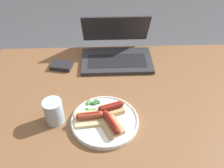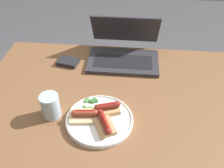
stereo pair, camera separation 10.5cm
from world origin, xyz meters
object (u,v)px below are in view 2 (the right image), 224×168
(laptop, at_px, (124,52))
(drinking_glass, at_px, (50,106))
(plate, at_px, (99,120))
(external_drive, at_px, (68,62))

(laptop, distance_m, drinking_glass, 0.50)
(laptop, bearing_deg, plate, -98.76)
(plate, distance_m, drinking_glass, 0.20)
(plate, bearing_deg, external_drive, 119.59)
(laptop, xyz_separation_m, external_drive, (-0.28, -0.08, -0.03))
(laptop, relative_size, plate, 1.35)
(laptop, xyz_separation_m, drinking_glass, (-0.26, -0.42, 0.01))
(drinking_glass, height_order, external_drive, drinking_glass)
(external_drive, bearing_deg, laptop, 26.90)
(drinking_glass, relative_size, external_drive, 0.90)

